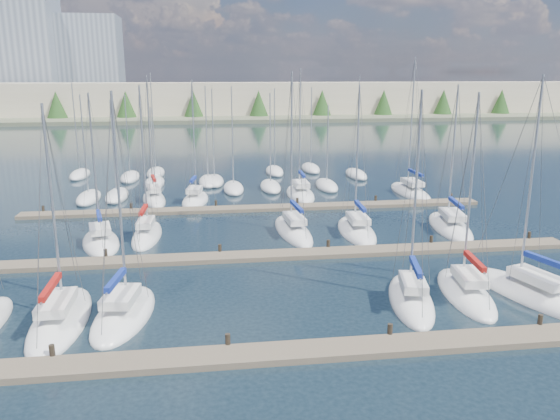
{
  "coord_description": "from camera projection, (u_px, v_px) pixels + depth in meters",
  "views": [
    {
      "loc": [
        -4.68,
        -20.82,
        12.91
      ],
      "look_at": [
        0.0,
        14.0,
        4.0
      ],
      "focal_mm": 35.0,
      "sensor_mm": 36.0,
      "label": 1
    }
  ],
  "objects": [
    {
      "name": "sailboat_c",
      "position": [
        124.0,
        314.0,
        29.54
      ],
      "size": [
        3.88,
        7.9,
        12.75
      ],
      "rotation": [
        0.0,
        0.0,
        -0.14
      ],
      "color": "white",
      "rests_on": "ground"
    },
    {
      "name": "sailboat_b",
      "position": [
        61.0,
        320.0,
        28.81
      ],
      "size": [
        2.83,
        8.86,
        12.17
      ],
      "rotation": [
        0.0,
        0.0,
        0.01
      ],
      "color": "white",
      "rests_on": "ground"
    },
    {
      "name": "dock_mid",
      "position": [
        276.0,
        255.0,
        39.12
      ],
      "size": [
        44.0,
        1.93,
        1.1
      ],
      "color": "#6B5E4C",
      "rests_on": "ground"
    },
    {
      "name": "sailboat_f",
      "position": [
        529.0,
        294.0,
        32.25
      ],
      "size": [
        5.26,
        9.93,
        13.54
      ],
      "rotation": [
        0.0,
        0.0,
        0.28
      ],
      "color": "white",
      "rests_on": "ground"
    },
    {
      "name": "sailboat_n",
      "position": [
        154.0,
        199.0,
        56.32
      ],
      "size": [
        3.48,
        7.59,
        13.36
      ],
      "rotation": [
        0.0,
        0.0,
        0.18
      ],
      "color": "white",
      "rests_on": "ground"
    },
    {
      "name": "dock_far",
      "position": [
        258.0,
        208.0,
        52.57
      ],
      "size": [
        44.0,
        1.93,
        1.1
      ],
      "color": "#6B5E4C",
      "rests_on": "ground"
    },
    {
      "name": "sailboat_k",
      "position": [
        293.0,
        231.0,
        45.04
      ],
      "size": [
        3.11,
        9.21,
        13.71
      ],
      "rotation": [
        0.0,
        0.0,
        0.07
      ],
      "color": "white",
      "rests_on": "ground"
    },
    {
      "name": "sailboat_h",
      "position": [
        101.0,
        242.0,
        42.02
      ],
      "size": [
        4.28,
        7.57,
        12.19
      ],
      "rotation": [
        0.0,
        0.0,
        0.23
      ],
      "color": "white",
      "rests_on": "ground"
    },
    {
      "name": "sailboat_m",
      "position": [
        450.0,
        227.0,
        46.26
      ],
      "size": [
        4.23,
        9.48,
        12.67
      ],
      "rotation": [
        0.0,
        0.0,
        -0.16
      ],
      "color": "white",
      "rests_on": "ground"
    },
    {
      "name": "sailboat_i",
      "position": [
        147.0,
        235.0,
        43.81
      ],
      "size": [
        2.47,
        7.71,
        12.67
      ],
      "rotation": [
        0.0,
        0.0,
        -0.04
      ],
      "color": "white",
      "rests_on": "ground"
    },
    {
      "name": "sailboat_p",
      "position": [
        300.0,
        194.0,
        58.73
      ],
      "size": [
        2.91,
        8.36,
        14.05
      ],
      "rotation": [
        0.0,
        0.0,
        -0.02
      ],
      "color": "white",
      "rests_on": "ground"
    },
    {
      "name": "sailboat_o",
      "position": [
        195.0,
        200.0,
        55.78
      ],
      "size": [
        3.44,
        7.09,
        12.96
      ],
      "rotation": [
        0.0,
        0.0,
        -0.15
      ],
      "color": "white",
      "rests_on": "ground"
    },
    {
      "name": "dock_near",
      "position": [
        314.0,
        351.0,
        25.67
      ],
      "size": [
        44.0,
        1.93,
        1.1
      ],
      "color": "#6B5E4C",
      "rests_on": "ground"
    },
    {
      "name": "sailboat_l",
      "position": [
        356.0,
        231.0,
        45.06
      ],
      "size": [
        3.16,
        8.46,
        12.64
      ],
      "rotation": [
        0.0,
        0.0,
        -0.05
      ],
      "color": "white",
      "rests_on": "ground"
    },
    {
      "name": "ground",
      "position": [
        239.0,
        161.0,
        81.42
      ],
      "size": [
        400.0,
        400.0,
        0.0
      ],
      "primitive_type": "plane",
      "color": "#182630",
      "rests_on": "ground"
    },
    {
      "name": "sailboat_d",
      "position": [
        411.0,
        299.0,
        31.44
      ],
      "size": [
        4.01,
        8.04,
        12.75
      ],
      "rotation": [
        0.0,
        0.0,
        -0.22
      ],
      "color": "white",
      "rests_on": "ground"
    },
    {
      "name": "sailboat_r",
      "position": [
        410.0,
        192.0,
        59.61
      ],
      "size": [
        2.91,
        9.47,
        15.21
      ],
      "rotation": [
        0.0,
        0.0,
        0.02
      ],
      "color": "white",
      "rests_on": "ground"
    },
    {
      "name": "shoreline",
      "position": [
        176.0,
        91.0,
        164.12
      ],
      "size": [
        400.0,
        60.0,
        38.0
      ],
      "color": "#666B51",
      "rests_on": "ground"
    },
    {
      "name": "distant_boats",
      "position": [
        211.0,
        181.0,
        65.19
      ],
      "size": [
        36.93,
        20.75,
        13.3
      ],
      "color": "#9EA0A5",
      "rests_on": "ground"
    },
    {
      "name": "sailboat_e",
      "position": [
        466.0,
        293.0,
        32.38
      ],
      "size": [
        3.57,
        8.11,
        12.59
      ],
      "rotation": [
        0.0,
        0.0,
        -0.14
      ],
      "color": "white",
      "rests_on": "ground"
    }
  ]
}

